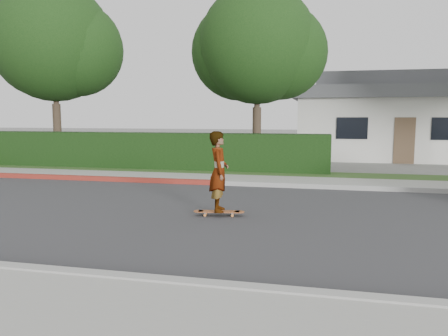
{
  "coord_description": "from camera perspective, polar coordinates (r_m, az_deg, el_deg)",
  "views": [
    {
      "loc": [
        4.2,
        -9.08,
        2.18
      ],
      "look_at": [
        2.03,
        0.47,
        1.0
      ],
      "focal_mm": 35.0,
      "sensor_mm": 36.0,
      "label": 1
    }
  ],
  "objects": [
    {
      "name": "tree_left",
      "position": [
        21.51,
        -21.11,
        14.67
      ],
      "size": [
        5.99,
        5.21,
        8.0
      ],
      "color": "#33261C",
      "rests_on": "ground"
    },
    {
      "name": "ground",
      "position": [
        10.24,
        -11.83,
        -5.57
      ],
      "size": [
        120.0,
        120.0,
        0.0
      ],
      "primitive_type": "plane",
      "color": "slate",
      "rests_on": "ground"
    },
    {
      "name": "planting_strip",
      "position": [
        16.37,
        -2.2,
        -0.61
      ],
      "size": [
        60.0,
        1.6,
        0.1
      ],
      "primitive_type": "cube",
      "color": "#2D4C1E",
      "rests_on": "ground"
    },
    {
      "name": "curb_near",
      "position": [
        6.85,
        -26.55,
        -11.78
      ],
      "size": [
        60.0,
        0.2,
        0.15
      ],
      "primitive_type": "cube",
      "color": "#9E9E99",
      "rests_on": "ground"
    },
    {
      "name": "tree_center",
      "position": [
        18.67,
        4.44,
        15.24
      ],
      "size": [
        5.66,
        4.84,
        7.44
      ],
      "color": "#33261C",
      "rests_on": "ground"
    },
    {
      "name": "skateboarder",
      "position": [
        9.38,
        -0.68,
        -0.47
      ],
      "size": [
        0.54,
        0.71,
        1.74
      ],
      "primitive_type": "imported",
      "rotation": [
        0.0,
        0.0,
        1.78
      ],
      "color": "white",
      "rests_on": "skateboard"
    },
    {
      "name": "road",
      "position": [
        10.24,
        -11.83,
        -5.54
      ],
      "size": [
        60.0,
        8.0,
        0.01
      ],
      "primitive_type": "cube",
      "color": "#2D2D30",
      "rests_on": "ground"
    },
    {
      "name": "skateboard",
      "position": [
        9.54,
        -0.67,
        -5.74
      ],
      "size": [
        1.13,
        0.39,
        0.1
      ],
      "rotation": [
        0.0,
        0.0,
        0.15
      ],
      "color": "orange",
      "rests_on": "ground"
    },
    {
      "name": "sidewalk_far",
      "position": [
        14.85,
        -3.79,
        -1.36
      ],
      "size": [
        60.0,
        1.6,
        0.12
      ],
      "primitive_type": "cube",
      "color": "gray",
      "rests_on": "ground"
    },
    {
      "name": "house",
      "position": [
        25.36,
        21.53,
        6.2
      ],
      "size": [
        10.6,
        8.6,
        4.3
      ],
      "color": "beige",
      "rests_on": "ground"
    },
    {
      "name": "hedge",
      "position": [
        17.86,
        -11.05,
        2.15
      ],
      "size": [
        15.0,
        1.0,
        1.5
      ],
      "primitive_type": "cube",
      "color": "black",
      "rests_on": "ground"
    },
    {
      "name": "curb_far",
      "position": [
        13.99,
        -4.84,
        -1.81
      ],
      "size": [
        60.0,
        0.2,
        0.15
      ],
      "primitive_type": "cube",
      "color": "#9E9E99",
      "rests_on": "ground"
    },
    {
      "name": "curb_red_section",
      "position": [
        16.21,
        -21.94,
        -1.08
      ],
      "size": [
        12.0,
        0.21,
        0.15
      ],
      "primitive_type": "cube",
      "color": "maroon",
      "rests_on": "ground"
    }
  ]
}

